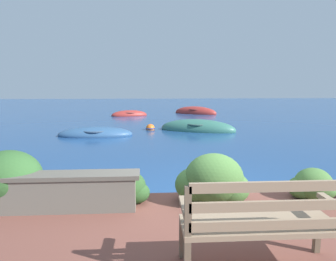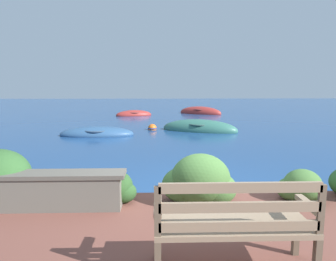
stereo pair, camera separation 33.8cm
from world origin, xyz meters
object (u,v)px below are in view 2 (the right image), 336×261
Objects in this scene: park_bench at (235,223)px; rowboat_nearest at (97,134)px; rowboat_mid at (199,129)px; mooring_buoy at (152,128)px; rowboat_far at (134,115)px; rowboat_outer at (200,113)px.

rowboat_nearest is at bearing 106.29° from park_bench.
park_bench reaches higher than rowboat_mid.
mooring_buoy is (2.16, 1.46, 0.01)m from rowboat_nearest.
park_bench reaches higher than rowboat_nearest.
rowboat_far is 4.65m from rowboat_outer.
park_bench is at bearing 107.38° from rowboat_nearest.
rowboat_nearest is 10.34m from rowboat_outer.
rowboat_nearest is 4.33m from rowboat_mid.
rowboat_mid is 8.18× the size of mooring_buoy.
rowboat_nearest is 6.87× the size of mooring_buoy.
rowboat_far reaches higher than rowboat_nearest.
rowboat_mid is 7.91m from rowboat_outer.
rowboat_far is at bearing -40.96° from rowboat_mid.
park_bench is at bearing -84.60° from mooring_buoy.
rowboat_mid is (4.21, 1.03, 0.02)m from rowboat_nearest.
rowboat_far is (-2.34, 16.86, -0.65)m from park_bench.
rowboat_mid reaches higher than rowboat_nearest.
rowboat_mid is at bearing 81.39° from park_bench.
park_bench is 10.68m from mooring_buoy.
mooring_buoy is (1.34, -6.25, 0.01)m from rowboat_far.
rowboat_nearest is at bearing -146.01° from mooring_buoy.
park_bench is at bearing 106.23° from rowboat_mid.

